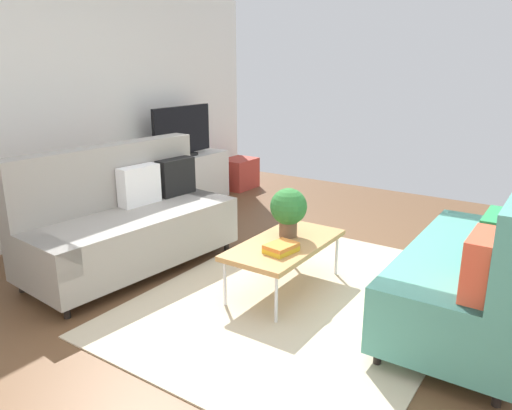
{
  "coord_description": "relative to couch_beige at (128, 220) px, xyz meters",
  "views": [
    {
      "loc": [
        -3.0,
        -1.82,
        1.82
      ],
      "look_at": [
        0.28,
        0.4,
        0.65
      ],
      "focal_mm": 34.3,
      "sensor_mm": 36.0,
      "label": 1
    }
  ],
  "objects": [
    {
      "name": "vase_1",
      "position": [
        1.42,
        1.04,
        0.27
      ],
      "size": [
        0.12,
        0.12,
        0.16
      ],
      "primitive_type": "cylinder",
      "color": "silver",
      "rests_on": "tv_console"
    },
    {
      "name": "coffee_table",
      "position": [
        0.38,
        -1.42,
        -0.05
      ],
      "size": [
        1.1,
        0.56,
        0.42
      ],
      "color": "#B7844C",
      "rests_on": "ground_plane"
    },
    {
      "name": "bottle_2",
      "position": [
        1.79,
        0.95,
        0.31
      ],
      "size": [
        0.06,
        0.06,
        0.22
      ],
      "primitive_type": "cylinder",
      "color": "orange",
      "rests_on": "tv_console"
    },
    {
      "name": "table_book_1",
      "position": [
        0.18,
        -1.5,
        0.03
      ],
      "size": [
        0.26,
        0.21,
        0.03
      ],
      "primitive_type": "cube",
      "rotation": [
        0.0,
        0.0,
        -0.15
      ],
      "color": "orange",
      "rests_on": "table_book_0"
    },
    {
      "name": "couch_green",
      "position": [
        0.66,
        -2.84,
        0.0
      ],
      "size": [
        1.91,
        0.85,
        1.1
      ],
      "rotation": [
        0.0,
        0.0,
        0.01
      ],
      "color": "teal",
      "rests_on": "ground_plane"
    },
    {
      "name": "wall_far",
      "position": [
        0.19,
        1.33,
        1.0
      ],
      "size": [
        6.4,
        0.12,
        2.9
      ],
      "primitive_type": "cube",
      "color": "white",
      "rests_on": "ground_plane"
    },
    {
      "name": "bottle_0",
      "position": [
        1.6,
        0.95,
        0.3
      ],
      "size": [
        0.04,
        0.04,
        0.21
      ],
      "primitive_type": "cylinder",
      "color": "orange",
      "rests_on": "tv_console"
    },
    {
      "name": "area_rug",
      "position": [
        0.33,
        -1.62,
        -0.44
      ],
      "size": [
        2.9,
        2.2,
        0.01
      ],
      "primitive_type": "cube",
      "color": "beige",
      "rests_on": "ground_plane"
    },
    {
      "name": "bottle_1",
      "position": [
        1.69,
        0.95,
        0.31
      ],
      "size": [
        0.04,
        0.04,
        0.23
      ],
      "primitive_type": "cylinder",
      "color": "#3F8C4C",
      "rests_on": "tv_console"
    },
    {
      "name": "tv_console",
      "position": [
        1.81,
        0.99,
        -0.13
      ],
      "size": [
        1.4,
        0.44,
        0.64
      ],
      "primitive_type": "cube",
      "color": "silver",
      "rests_on": "ground_plane"
    },
    {
      "name": "tv",
      "position": [
        1.81,
        0.97,
        0.51
      ],
      "size": [
        1.0,
        0.2,
        0.64
      ],
      "color": "black",
      "rests_on": "tv_console"
    },
    {
      "name": "ground_plane",
      "position": [
        0.19,
        -1.47,
        -0.45
      ],
      "size": [
        7.68,
        7.68,
        0.0
      ],
      "primitive_type": "plane",
      "color": "brown"
    },
    {
      "name": "potted_plant",
      "position": [
        0.52,
        -1.37,
        0.21
      ],
      "size": [
        0.3,
        0.3,
        0.41
      ],
      "color": "brown",
      "rests_on": "coffee_table"
    },
    {
      "name": "vase_0",
      "position": [
        1.23,
        1.04,
        0.27
      ],
      "size": [
        0.13,
        0.13,
        0.16
      ],
      "primitive_type": "cylinder",
      "color": "silver",
      "rests_on": "tv_console"
    },
    {
      "name": "table_book_0",
      "position": [
        0.18,
        -1.5,
        -0.01
      ],
      "size": [
        0.27,
        0.22,
        0.04
      ],
      "primitive_type": "cube",
      "rotation": [
        0.0,
        0.0,
        -0.17
      ],
      "color": "gold",
      "rests_on": "coffee_table"
    },
    {
      "name": "storage_trunk",
      "position": [
        2.91,
        0.89,
        -0.23
      ],
      "size": [
        0.52,
        0.4,
        0.44
      ],
      "primitive_type": "cube",
      "color": "#B2382D",
      "rests_on": "ground_plane"
    },
    {
      "name": "couch_beige",
      "position": [
        0.0,
        0.0,
        0.0
      ],
      "size": [
        1.97,
        1.0,
        1.1
      ],
      "rotation": [
        0.0,
        0.0,
        3.06
      ],
      "color": "gray",
      "rests_on": "ground_plane"
    }
  ]
}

